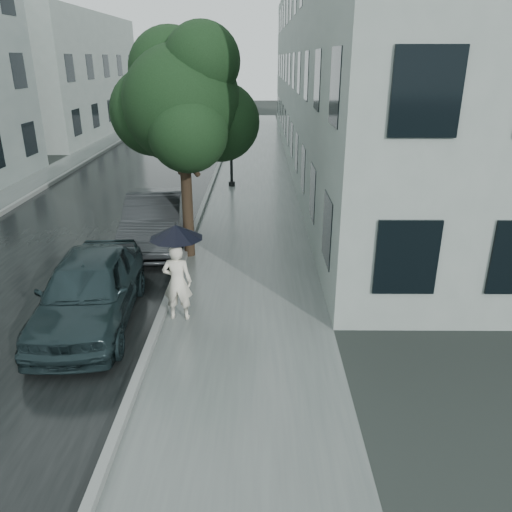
{
  "coord_description": "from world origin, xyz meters",
  "views": [
    {
      "loc": [
        0.49,
        -7.34,
        5.14
      ],
      "look_at": [
        0.42,
        2.3,
        1.3
      ],
      "focal_mm": 35.0,
      "sensor_mm": 36.0,
      "label": 1
    }
  ],
  "objects_px": {
    "street_tree": "(183,102)",
    "car_far": "(155,220)",
    "car_near": "(89,290)",
    "pedestrian": "(177,282)",
    "lamp_post": "(227,109)"
  },
  "relations": [
    {
      "from": "street_tree",
      "to": "lamp_post",
      "type": "distance_m",
      "value": 8.05
    },
    {
      "from": "pedestrian",
      "to": "car_near",
      "type": "xyz_separation_m",
      "value": [
        -1.76,
        -0.2,
        -0.08
      ]
    },
    {
      "from": "car_far",
      "to": "pedestrian",
      "type": "bearing_deg",
      "value": -78.45
    },
    {
      "from": "street_tree",
      "to": "car_near",
      "type": "xyz_separation_m",
      "value": [
        -1.51,
        -3.95,
        -3.34
      ]
    },
    {
      "from": "car_far",
      "to": "street_tree",
      "type": "bearing_deg",
      "value": -39.68
    },
    {
      "from": "street_tree",
      "to": "car_near",
      "type": "relative_size",
      "value": 1.37
    },
    {
      "from": "street_tree",
      "to": "car_near",
      "type": "bearing_deg",
      "value": -111.0
    },
    {
      "from": "pedestrian",
      "to": "street_tree",
      "type": "bearing_deg",
      "value": -85.61
    },
    {
      "from": "car_near",
      "to": "car_far",
      "type": "distance_m",
      "value": 4.72
    },
    {
      "from": "pedestrian",
      "to": "street_tree",
      "type": "relative_size",
      "value": 0.28
    },
    {
      "from": "street_tree",
      "to": "car_far",
      "type": "bearing_deg",
      "value": 145.56
    },
    {
      "from": "street_tree",
      "to": "car_far",
      "type": "distance_m",
      "value": 3.6
    },
    {
      "from": "street_tree",
      "to": "pedestrian",
      "type": "bearing_deg",
      "value": -86.17
    },
    {
      "from": "street_tree",
      "to": "car_far",
      "type": "height_order",
      "value": "street_tree"
    },
    {
      "from": "pedestrian",
      "to": "lamp_post",
      "type": "bearing_deg",
      "value": -91.18
    }
  ]
}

